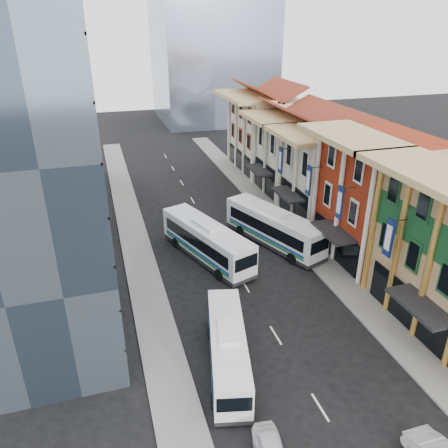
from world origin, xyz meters
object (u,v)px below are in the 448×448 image
object	(u,v)px
bus_left_near	(228,348)
bus_right	(274,227)
office_tower	(9,119)
bus_left_far	(207,240)

from	to	relation	value
bus_left_near	bus_right	xyz separation A→B (m)	(9.85, 15.75, 0.37)
office_tower	bus_right	size ratio (longest dim) A/B	2.42
bus_left_far	bus_right	distance (m)	7.48
office_tower	bus_left_near	distance (m)	22.53
office_tower	bus_left_far	bearing A→B (deg)	6.86
bus_right	bus_left_far	bearing A→B (deg)	165.70
office_tower	bus_left_far	size ratio (longest dim) A/B	2.44
bus_left_far	office_tower	bearing A→B (deg)	167.17
office_tower	bus_left_near	xyz separation A→B (m)	(12.58, -13.05, -13.38)
office_tower	bus_right	xyz separation A→B (m)	(22.43, 2.70, -13.01)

